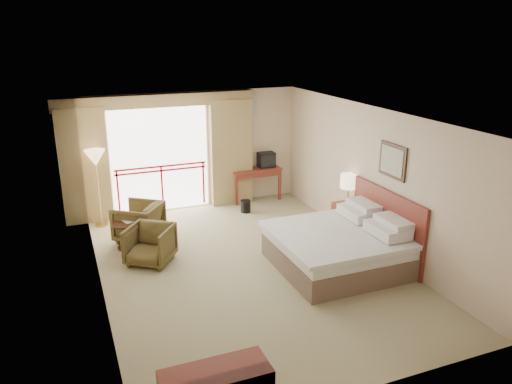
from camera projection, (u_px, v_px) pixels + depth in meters
name	position (u px, v px, depth m)	size (l,w,h in m)	color
floor	(248.00, 266.00, 8.91)	(7.00, 7.00, 0.00)	#948D64
ceiling	(247.00, 116.00, 8.06)	(7.00, 7.00, 0.00)	white
wall_back	(194.00, 150.00, 11.57)	(5.00, 5.00, 0.00)	beige
wall_front	(363.00, 290.00, 5.40)	(5.00, 5.00, 0.00)	beige
wall_left	(95.00, 214.00, 7.60)	(7.00, 7.00, 0.00)	beige
wall_right	(372.00, 179.00, 9.36)	(7.00, 7.00, 0.00)	beige
balcony_door	(160.00, 160.00, 11.32)	(2.40, 2.40, 0.00)	white
balcony_railing	(161.00, 176.00, 11.42)	(2.09, 0.03, 1.02)	#A80E19
curtain_left	(84.00, 166.00, 10.60)	(1.00, 0.26, 2.50)	olive
curtain_right	(231.00, 153.00, 11.77)	(1.00, 0.26, 2.50)	olive
valance	(157.00, 101.00, 10.80)	(4.40, 0.22, 0.28)	olive
hvac_vent	(247.00, 104.00, 11.69)	(0.50, 0.04, 0.50)	silver
bed	(339.00, 247.00, 8.79)	(2.13, 2.06, 0.97)	brown
headboard	(386.00, 225.00, 9.04)	(0.06, 2.10, 1.30)	maroon
framed_art	(392.00, 161.00, 8.67)	(0.04, 0.72, 0.60)	black
nightstand	(348.00, 220.00, 10.12)	(0.47, 0.56, 0.67)	maroon
table_lamp	(349.00, 182.00, 9.92)	(0.34, 0.34, 0.60)	tan
phone	(351.00, 205.00, 9.86)	(0.20, 0.15, 0.09)	black
desk	(254.00, 174.00, 12.26)	(1.23, 0.59, 0.81)	maroon
tv	(266.00, 160.00, 12.20)	(0.40, 0.32, 0.37)	black
coffee_maker	(241.00, 164.00, 11.99)	(0.13, 0.13, 0.28)	black
cup	(248.00, 167.00, 12.03)	(0.07, 0.07, 0.10)	white
wastebasket	(246.00, 206.00, 11.48)	(0.23, 0.23, 0.29)	black
armchair_far	(140.00, 239.00, 10.04)	(0.82, 0.84, 0.76)	#423719
armchair_near	(151.00, 262.00, 9.05)	(0.75, 0.77, 0.70)	#423719
side_table	(125.00, 231.00, 9.52)	(0.48, 0.48, 0.52)	black
book	(125.00, 223.00, 9.47)	(0.17, 0.22, 0.02)	white
floor_lamp	(95.00, 161.00, 10.31)	(0.42, 0.42, 1.66)	tan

